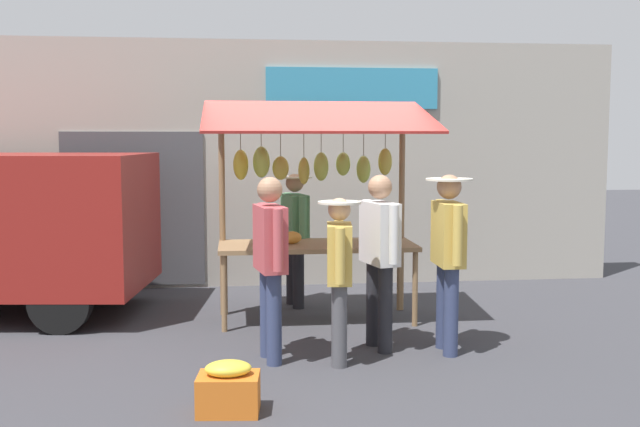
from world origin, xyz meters
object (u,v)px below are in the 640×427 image
at_px(shopper_with_shopping_bag, 448,247).
at_px(produce_crate_near, 228,389).
at_px(shopper_in_grey_tee, 380,248).
at_px(shopper_with_ponytail, 339,268).
at_px(market_stall, 314,181).
at_px(vendor_with_sunhat, 295,228).
at_px(shopper_in_striped_shirt, 270,254).

bearing_deg(shopper_with_shopping_bag, produce_crate_near, 124.90).
bearing_deg(shopper_in_grey_tee, shopper_with_ponytail, 118.74).
height_order(market_stall, vendor_with_sunhat, market_stall).
bearing_deg(vendor_with_sunhat, produce_crate_near, -25.49).
distance_m(shopper_with_shopping_bag, produce_crate_near, 2.65).
distance_m(shopper_in_grey_tee, produce_crate_near, 2.29).
bearing_deg(shopper_in_striped_shirt, shopper_in_grey_tee, -86.01).
height_order(vendor_with_sunhat, shopper_in_striped_shirt, shopper_in_striped_shirt).
distance_m(market_stall, shopper_with_ponytail, 1.84).
xyz_separation_m(vendor_with_sunhat, shopper_in_grey_tee, (-0.66, 1.98, 0.04)).
relative_size(shopper_in_grey_tee, shopper_with_shopping_bag, 1.00).
xyz_separation_m(shopper_in_striped_shirt, shopper_in_grey_tee, (-1.07, -0.27, -0.00)).
bearing_deg(produce_crate_near, shopper_with_shopping_bag, -146.36).
height_order(vendor_with_sunhat, produce_crate_near, vendor_with_sunhat).
xyz_separation_m(market_stall, vendor_with_sunhat, (0.17, -0.68, -0.61)).
xyz_separation_m(market_stall, shopper_in_striped_shirt, (0.58, 1.57, -0.58)).
distance_m(shopper_in_striped_shirt, produce_crate_near, 1.58).
relative_size(vendor_with_sunhat, shopper_in_grey_tee, 0.95).
distance_m(vendor_with_sunhat, shopper_with_shopping_bag, 2.51).
distance_m(vendor_with_sunhat, shopper_with_ponytail, 2.40).
distance_m(shopper_in_striped_shirt, shopper_with_ponytail, 0.65).
relative_size(market_stall, shopper_in_grey_tee, 1.46).
xyz_separation_m(shopper_with_ponytail, produce_crate_near, (1.00, 1.15, -0.70)).
bearing_deg(shopper_in_grey_tee, shopper_with_shopping_bag, -118.87).
bearing_deg(shopper_in_grey_tee, shopper_in_striped_shirt, 90.48).
distance_m(shopper_in_grey_tee, shopper_with_ponytail, 0.62).
distance_m(vendor_with_sunhat, produce_crate_near, 3.71).
height_order(vendor_with_sunhat, shopper_with_shopping_bag, shopper_with_shopping_bag).
height_order(shopper_in_grey_tee, produce_crate_near, shopper_in_grey_tee).
relative_size(market_stall, shopper_in_striped_shirt, 1.46).
height_order(market_stall, shopper_in_grey_tee, market_stall).
bearing_deg(market_stall, produce_crate_near, 71.41).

